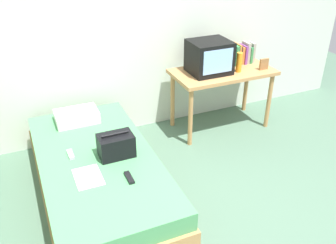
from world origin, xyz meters
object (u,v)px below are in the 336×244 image
at_px(remote_silver, 71,154).
at_px(bed, 99,178).
at_px(desk, 222,78).
at_px(handbag, 116,145).
at_px(remote_dark, 129,178).
at_px(pillow, 77,116).
at_px(picture_frame, 264,64).
at_px(tv, 209,57).
at_px(magazine, 88,177).
at_px(water_bottle, 239,62).
at_px(book_row, 241,54).

bearing_deg(remote_silver, bed, -29.28).
bearing_deg(bed, desk, 23.34).
bearing_deg(handbag, remote_dark, -90.55).
bearing_deg(pillow, picture_frame, -3.86).
height_order(desk, tv, tv).
relative_size(desk, magazine, 4.00).
relative_size(water_bottle, picture_frame, 1.73).
xyz_separation_m(desk, remote_silver, (-1.87, -0.61, -0.18)).
height_order(water_bottle, book_row, book_row).
height_order(handbag, remote_dark, handbag).
xyz_separation_m(water_bottle, magazine, (-1.94, -0.87, -0.39)).
bearing_deg(desk, bed, -156.66).
bearing_deg(desk, remote_silver, -162.06).
bearing_deg(book_row, magazine, -152.40).
xyz_separation_m(desk, water_bottle, (0.14, -0.10, 0.20)).
bearing_deg(pillow, desk, 0.52).
xyz_separation_m(book_row, magazine, (-2.11, -1.10, -0.39)).
distance_m(picture_frame, remote_dark, 2.19).
height_order(water_bottle, magazine, water_bottle).
bearing_deg(bed, pillow, 92.07).
bearing_deg(remote_silver, book_row, 18.63).
height_order(magazine, remote_silver, remote_silver).
relative_size(picture_frame, remote_silver, 0.89).
xyz_separation_m(water_bottle, remote_silver, (-2.01, -0.50, -0.38)).
xyz_separation_m(tv, water_bottle, (0.32, -0.12, -0.07)).
distance_m(desk, pillow, 1.70).
height_order(bed, water_bottle, water_bottle).
relative_size(tv, remote_dark, 2.82).
height_order(bed, remote_silver, remote_silver).
bearing_deg(magazine, handbag, 35.28).
bearing_deg(tv, picture_frame, -15.60).
distance_m(pillow, handbag, 0.77).
bearing_deg(remote_dark, tv, 40.62).
relative_size(book_row, remote_dark, 2.00).
bearing_deg(book_row, remote_dark, -145.42).
xyz_separation_m(pillow, remote_dark, (0.19, -1.11, -0.05)).
bearing_deg(pillow, water_bottle, -2.73).
xyz_separation_m(book_row, picture_frame, (0.13, -0.29, -0.05)).
height_order(book_row, picture_frame, book_row).
distance_m(handbag, magazine, 0.38).
bearing_deg(tv, desk, -4.43).
relative_size(pillow, remote_dark, 2.70).
xyz_separation_m(handbag, remote_silver, (-0.37, 0.16, -0.09)).
bearing_deg(remote_dark, remote_silver, 125.47).
height_order(water_bottle, picture_frame, water_bottle).
xyz_separation_m(water_bottle, pillow, (-1.83, 0.09, -0.34)).
height_order(picture_frame, handbag, picture_frame).
height_order(picture_frame, pillow, picture_frame).
xyz_separation_m(book_row, remote_dark, (-1.81, -1.25, -0.39)).
bearing_deg(tv, pillow, -178.89).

